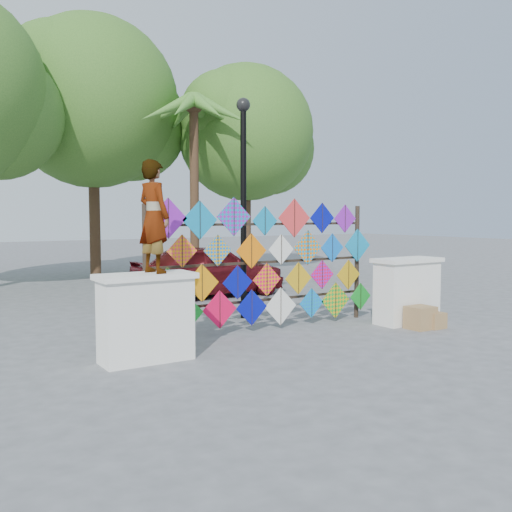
% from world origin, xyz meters
% --- Properties ---
extents(ground, '(80.00, 80.00, 0.00)m').
position_xyz_m(ground, '(0.00, 0.00, 0.00)').
color(ground, gray).
rests_on(ground, ground).
extents(parapet_left, '(1.40, 0.65, 1.28)m').
position_xyz_m(parapet_left, '(-2.70, -0.20, 0.65)').
color(parapet_left, white).
rests_on(parapet_left, ground).
extents(parapet_right, '(1.40, 0.65, 1.28)m').
position_xyz_m(parapet_right, '(2.70, -0.20, 0.65)').
color(parapet_right, white).
rests_on(parapet_right, ground).
extents(kite_rack, '(4.90, 0.24, 2.43)m').
position_xyz_m(kite_rack, '(0.06, 0.73, 1.22)').
color(kite_rack, black).
rests_on(kite_rack, ground).
extents(tree_mid, '(6.30, 5.60, 8.61)m').
position_xyz_m(tree_mid, '(0.11, 11.03, 5.77)').
color(tree_mid, '#4D3321').
rests_on(tree_mid, ground).
extents(tree_east, '(5.40, 4.80, 7.42)m').
position_xyz_m(tree_east, '(5.09, 9.53, 4.99)').
color(tree_east, '#4D3321').
rests_on(tree_east, ground).
extents(palm_tree, '(3.62, 3.62, 5.83)m').
position_xyz_m(palm_tree, '(2.20, 8.00, 4.95)').
color(palm_tree, '#4D3321').
rests_on(palm_tree, ground).
extents(vendor_woman, '(0.52, 0.67, 1.63)m').
position_xyz_m(vendor_woman, '(-2.56, -0.20, 2.09)').
color(vendor_woman, '#99999E').
rests_on(vendor_woman, parapet_left).
extents(sedan, '(4.09, 1.73, 1.38)m').
position_xyz_m(sedan, '(1.19, 5.16, 0.69)').
color(sedan, '#570F14').
rests_on(sedan, ground).
extents(lamppost, '(0.28, 0.28, 4.46)m').
position_xyz_m(lamppost, '(0.30, 2.00, 2.69)').
color(lamppost, black).
rests_on(lamppost, ground).
extents(cardboard_box_near, '(0.48, 0.42, 0.42)m').
position_xyz_m(cardboard_box_near, '(2.48, -0.74, 0.21)').
color(cardboard_box_near, olive).
rests_on(cardboard_box_near, ground).
extents(cardboard_box_far, '(0.35, 0.33, 0.30)m').
position_xyz_m(cardboard_box_far, '(2.75, -0.83, 0.15)').
color(cardboard_box_far, olive).
rests_on(cardboard_box_far, ground).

